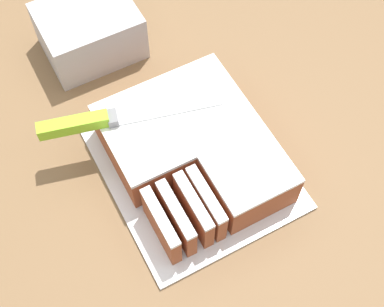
% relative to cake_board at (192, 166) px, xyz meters
% --- Properties ---
extents(ground_plane, '(8.00, 8.00, 0.00)m').
position_rel_cake_board_xyz_m(ground_plane, '(-0.05, 0.05, -0.96)').
color(ground_plane, '#9E9384').
extents(countertop, '(1.40, 1.10, 0.95)m').
position_rel_cake_board_xyz_m(countertop, '(-0.05, 0.05, -0.48)').
color(countertop, brown).
rests_on(countertop, ground_plane).
extents(cake_board, '(0.28, 0.33, 0.01)m').
position_rel_cake_board_xyz_m(cake_board, '(0.00, 0.00, 0.00)').
color(cake_board, silver).
rests_on(cake_board, countertop).
extents(cake, '(0.24, 0.28, 0.08)m').
position_rel_cake_board_xyz_m(cake, '(0.01, 0.01, 0.04)').
color(cake, '#994C2D').
rests_on(cake, cake_board).
extents(knife, '(0.29, 0.10, 0.02)m').
position_rel_cake_board_xyz_m(knife, '(-0.12, 0.10, 0.09)').
color(knife, silver).
rests_on(knife, cake).
extents(storage_box, '(0.17, 0.14, 0.10)m').
position_rel_cake_board_xyz_m(storage_box, '(-0.05, 0.32, 0.05)').
color(storage_box, '#B2B2B7').
rests_on(storage_box, countertop).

